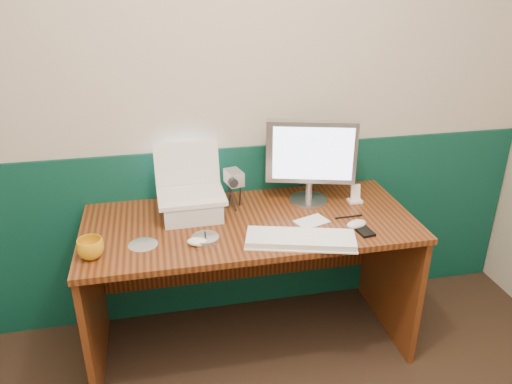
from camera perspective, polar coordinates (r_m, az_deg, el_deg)
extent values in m
cube|color=beige|center=(2.57, -4.25, 10.29)|extent=(3.50, 0.04, 2.50)
cube|color=#07312A|center=(2.84, -3.75, -4.60)|extent=(3.48, 0.02, 1.00)
cube|color=#3E1B0B|center=(2.62, -0.68, -10.57)|extent=(1.60, 0.70, 0.75)
cube|color=silver|center=(2.46, -7.34, -1.74)|extent=(0.28, 0.24, 0.10)
cube|color=white|center=(2.24, 5.12, -5.46)|extent=(0.51, 0.29, 0.03)
ellipsoid|color=silver|center=(2.40, 11.41, -3.62)|extent=(0.12, 0.09, 0.04)
ellipsoid|color=white|center=(2.23, -6.67, -5.68)|extent=(0.11, 0.09, 0.03)
imported|color=orange|center=(2.22, -18.39, -6.15)|extent=(0.15, 0.15, 0.09)
cylinder|color=#ACB4BC|center=(2.25, -5.79, -5.37)|extent=(0.12, 0.12, 0.03)
cylinder|color=silver|center=(2.28, -12.79, -5.88)|extent=(0.13, 0.13, 0.00)
cylinder|color=black|center=(2.49, 10.53, -2.79)|extent=(0.14, 0.01, 0.01)
cube|color=white|center=(2.42, 6.38, -3.37)|extent=(0.18, 0.15, 0.00)
cube|color=white|center=(2.66, 11.21, -0.99)|extent=(0.07, 0.05, 0.01)
cube|color=white|center=(2.64, 11.30, -0.03)|extent=(0.05, 0.02, 0.09)
cube|color=black|center=(2.37, 12.24, -4.36)|extent=(0.08, 0.12, 0.01)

